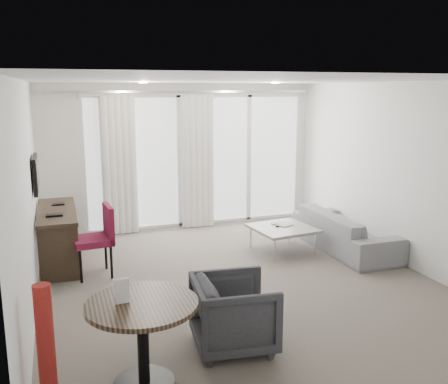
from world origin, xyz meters
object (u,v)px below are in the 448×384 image
object	(u,v)px
desk_chair	(93,241)
round_table	(143,344)
sofa	(345,231)
tub_armchair	(234,313)
desk	(58,237)
rattan_chair_a	(190,189)
coffee_table	(282,239)
rattan_chair_b	(252,179)
red_lamp	(46,351)

from	to	relation	value
desk_chair	round_table	distance (m)	2.78
desk_chair	sofa	distance (m)	3.86
sofa	tub_armchair	bearing A→B (deg)	130.72
desk	desk_chair	world-z (taller)	desk_chair
desk_chair	rattan_chair_a	size ratio (longest dim) A/B	1.24
coffee_table	sofa	world-z (taller)	sofa
round_table	rattan_chair_b	bearing A→B (deg)	61.25
coffee_table	rattan_chair_a	xyz separation A→B (m)	(-0.59, 3.35, 0.19)
sofa	rattan_chair_b	size ratio (longest dim) A/B	2.48
tub_armchair	sofa	bearing A→B (deg)	-43.21
round_table	rattan_chair_a	world-z (taller)	rattan_chair_a
round_table	tub_armchair	xyz separation A→B (m)	(0.95, 0.36, -0.02)
round_table	tub_armchair	distance (m)	1.02
sofa	rattan_chair_b	distance (m)	4.16
desk_chair	rattan_chair_b	world-z (taller)	desk_chair
red_lamp	desk_chair	bearing A→B (deg)	79.17
desk	rattan_chair_b	xyz separation A→B (m)	(4.40, 3.37, 0.02)
red_lamp	round_table	bearing A→B (deg)	12.10
rattan_chair_a	red_lamp	bearing A→B (deg)	-91.67
desk	desk_chair	size ratio (longest dim) A/B	1.74
sofa	rattan_chair_a	size ratio (longest dim) A/B	2.63
tub_armchair	desk_chair	bearing A→B (deg)	31.52
rattan_chair_b	coffee_table	bearing A→B (deg)	-109.88
red_lamp	rattan_chair_b	xyz separation A→B (m)	(4.52, 7.01, -0.12)
desk_chair	rattan_chair_a	distance (m)	4.14
round_table	rattan_chair_a	distance (m)	6.57
red_lamp	sofa	size ratio (longest dim) A/B	0.52
coffee_table	sofa	bearing A→B (deg)	-11.78
desk_chair	sofa	size ratio (longest dim) A/B	0.47
coffee_table	sofa	size ratio (longest dim) A/B	0.43
tub_armchair	rattan_chair_b	size ratio (longest dim) A/B	0.94
desk	round_table	world-z (taller)	desk
desk_chair	tub_armchair	xyz separation A→B (m)	(1.15, -2.42, -0.13)
round_table	tub_armchair	world-z (taller)	round_table
tub_armchair	rattan_chair_b	distance (m)	7.07
red_lamp	rattan_chair_a	distance (m)	7.00
round_table	coffee_table	xyz separation A→B (m)	(2.66, 2.89, -0.18)
desk	rattan_chair_b	size ratio (longest dim) A/B	2.03
tub_armchair	sofa	distance (m)	3.56
round_table	red_lamp	xyz separation A→B (m)	(-0.76, -0.16, 0.16)
red_lamp	rattan_chair_a	bearing A→B (deg)	66.12
red_lamp	sofa	distance (m)	5.26
round_table	rattan_chair_a	xyz separation A→B (m)	(2.07, 6.24, 0.01)
desk	round_table	xyz separation A→B (m)	(0.64, -3.48, -0.02)
rattan_chair_b	sofa	bearing A→B (deg)	-95.90
round_table	sofa	world-z (taller)	round_table
rattan_chair_a	desk	bearing A→B (deg)	-112.29
coffee_table	sofa	xyz separation A→B (m)	(0.99, -0.21, 0.10)
round_table	tub_armchair	bearing A→B (deg)	20.58
desk_chair	sofa	bearing A→B (deg)	-6.21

